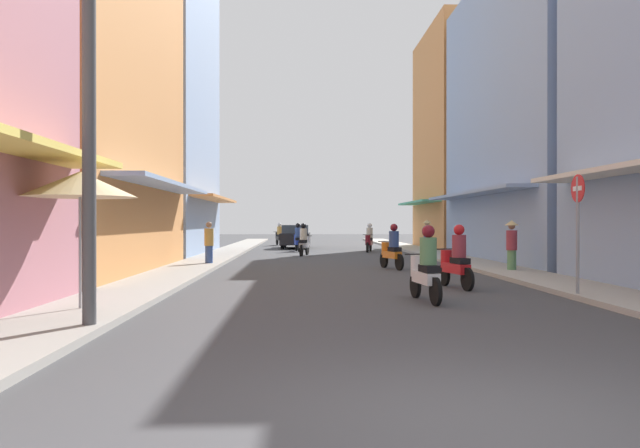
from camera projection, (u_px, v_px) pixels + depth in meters
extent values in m
plane|color=#424244|center=(333.00, 260.00, 25.47)|extent=(108.68, 108.68, 0.00)
cube|color=#9E9991|center=(210.00, 259.00, 25.29)|extent=(1.85, 57.40, 0.12)
cube|color=#ADA89E|center=(455.00, 259.00, 25.65)|extent=(1.85, 57.40, 0.12)
cube|color=#D88C4C|center=(54.00, 29.00, 18.74)|extent=(6.00, 10.58, 15.44)
cube|color=#8CA5CC|center=(167.00, 185.00, 18.88)|extent=(1.10, 9.53, 0.12)
cube|color=#8CA5CC|center=(145.00, 99.00, 29.78)|extent=(6.00, 10.37, 15.60)
cube|color=#D88C4C|center=(216.00, 199.00, 29.92)|extent=(1.10, 9.33, 0.12)
cube|color=#8CA5CC|center=(556.00, 116.00, 24.64)|extent=(6.00, 12.56, 12.07)
cube|color=#8CA5CC|center=(472.00, 194.00, 24.53)|extent=(1.10, 11.31, 0.12)
cube|color=#D88C4C|center=(476.00, 140.00, 35.78)|extent=(6.00, 8.66, 13.09)
cube|color=#4CB28C|center=(418.00, 203.00, 35.67)|extent=(1.10, 7.79, 0.12)
cylinder|color=black|center=(444.00, 275.00, 15.31)|extent=(0.19, 0.56, 0.56)
cylinder|color=black|center=(467.00, 279.00, 14.09)|extent=(0.19, 0.56, 0.56)
cube|color=red|center=(456.00, 268.00, 14.65)|extent=(0.48, 1.04, 0.24)
cube|color=black|center=(460.00, 261.00, 14.46)|extent=(0.39, 0.61, 0.14)
cylinder|color=red|center=(446.00, 259.00, 15.18)|extent=(0.28, 0.28, 0.45)
cylinder|color=black|center=(446.00, 249.00, 15.18)|extent=(0.54, 0.14, 0.03)
cylinder|color=#99333F|center=(459.00, 246.00, 14.50)|extent=(0.34, 0.34, 0.55)
sphere|color=red|center=(459.00, 230.00, 14.50)|extent=(0.26, 0.26, 0.26)
cylinder|color=black|center=(384.00, 260.00, 21.33)|extent=(0.24, 0.56, 0.56)
cylinder|color=black|center=(399.00, 262.00, 20.14)|extent=(0.24, 0.56, 0.56)
cube|color=orange|center=(392.00, 255.00, 20.68)|extent=(0.55, 1.04, 0.24)
cube|color=black|center=(395.00, 249.00, 20.49)|extent=(0.43, 0.62, 0.14)
cylinder|color=orange|center=(385.00, 248.00, 21.21)|extent=(0.28, 0.28, 0.45)
cylinder|color=black|center=(385.00, 241.00, 21.21)|extent=(0.54, 0.18, 0.03)
cylinder|color=#334C8C|center=(394.00, 239.00, 20.54)|extent=(0.34, 0.34, 0.55)
sphere|color=maroon|center=(394.00, 227.00, 20.54)|extent=(0.26, 0.26, 0.26)
cylinder|color=black|center=(277.00, 241.00, 42.15)|extent=(0.21, 0.56, 0.56)
cylinder|color=black|center=(281.00, 242.00, 40.94)|extent=(0.21, 0.56, 0.56)
cube|color=black|center=(279.00, 238.00, 41.50)|extent=(0.51, 1.04, 0.24)
cube|color=black|center=(280.00, 235.00, 41.30)|extent=(0.41, 0.61, 0.14)
cylinder|color=black|center=(277.00, 235.00, 42.02)|extent=(0.28, 0.28, 0.45)
cylinder|color=black|center=(277.00, 232.00, 42.02)|extent=(0.54, 0.16, 0.03)
cylinder|color=#BF8C3F|center=(280.00, 230.00, 41.35)|extent=(0.34, 0.34, 0.55)
sphere|color=#B2B2B7|center=(280.00, 225.00, 41.35)|extent=(0.26, 0.26, 0.26)
cylinder|color=black|center=(307.00, 249.00, 29.61)|extent=(0.21, 0.56, 0.56)
cylinder|color=black|center=(301.00, 250.00, 28.38)|extent=(0.21, 0.56, 0.56)
cube|color=#B2B2B7|center=(304.00, 245.00, 28.95)|extent=(0.51, 1.04, 0.24)
cube|color=black|center=(303.00, 241.00, 28.75)|extent=(0.41, 0.61, 0.14)
cylinder|color=#B2B2B7|center=(307.00, 241.00, 29.48)|extent=(0.28, 0.28, 0.45)
cylinder|color=black|center=(307.00, 236.00, 29.48)|extent=(0.54, 0.16, 0.03)
cylinder|color=beige|center=(303.00, 234.00, 28.80)|extent=(0.34, 0.34, 0.55)
sphere|color=black|center=(303.00, 226.00, 28.80)|extent=(0.26, 0.26, 0.26)
cylinder|color=black|center=(415.00, 285.00, 12.86)|extent=(0.15, 0.57, 0.56)
cylinder|color=black|center=(436.00, 292.00, 11.62)|extent=(0.15, 0.57, 0.56)
cube|color=silver|center=(426.00, 278.00, 12.19)|extent=(0.40, 1.03, 0.24)
cube|color=black|center=(429.00, 269.00, 11.99)|extent=(0.35, 0.59, 0.14)
cylinder|color=silver|center=(417.00, 266.00, 12.73)|extent=(0.28, 0.28, 0.45)
cylinder|color=black|center=(417.00, 254.00, 12.73)|extent=(0.55, 0.10, 0.03)
cylinder|color=#598C59|center=(428.00, 251.00, 12.04)|extent=(0.34, 0.34, 0.55)
sphere|color=maroon|center=(428.00, 231.00, 12.04)|extent=(0.26, 0.26, 0.26)
cylinder|color=black|center=(296.00, 246.00, 33.72)|extent=(0.15, 0.57, 0.56)
cylinder|color=black|center=(299.00, 247.00, 32.48)|extent=(0.15, 0.57, 0.56)
cube|color=#1E38B7|center=(298.00, 242.00, 33.05)|extent=(0.40, 1.03, 0.24)
cube|color=black|center=(298.00, 239.00, 32.85)|extent=(0.35, 0.59, 0.14)
cylinder|color=#1E38B7|center=(296.00, 239.00, 33.59)|extent=(0.28, 0.28, 0.45)
cylinder|color=black|center=(296.00, 234.00, 33.59)|extent=(0.55, 0.10, 0.03)
cylinder|color=#334C8C|center=(298.00, 233.00, 32.90)|extent=(0.34, 0.34, 0.55)
sphere|color=black|center=(298.00, 225.00, 32.90)|extent=(0.26, 0.26, 0.26)
cylinder|color=black|center=(368.00, 247.00, 31.97)|extent=(0.21, 0.56, 0.56)
cylinder|color=black|center=(370.00, 246.00, 33.19)|extent=(0.21, 0.56, 0.56)
cube|color=maroon|center=(369.00, 243.00, 32.63)|extent=(0.52, 1.04, 0.24)
cube|color=black|center=(370.00, 239.00, 32.82)|extent=(0.41, 0.61, 0.14)
cylinder|color=maroon|center=(368.00, 239.00, 32.09)|extent=(0.28, 0.28, 0.45)
cylinder|color=black|center=(368.00, 235.00, 32.09)|extent=(0.54, 0.16, 0.03)
cylinder|color=beige|center=(370.00, 233.00, 32.77)|extent=(0.34, 0.34, 0.55)
sphere|color=silver|center=(370.00, 225.00, 32.77)|extent=(0.26, 0.26, 0.26)
cube|color=black|center=(296.00, 239.00, 37.27)|extent=(1.91, 4.16, 0.70)
cube|color=#333D47|center=(296.00, 230.00, 37.12)|extent=(1.68, 2.16, 0.60)
cylinder|color=black|center=(285.00, 242.00, 38.52)|extent=(0.20, 0.65, 0.64)
cylinder|color=black|center=(308.00, 242.00, 38.52)|extent=(0.20, 0.65, 0.64)
cylinder|color=black|center=(282.00, 244.00, 36.02)|extent=(0.20, 0.65, 0.64)
cylinder|color=black|center=(307.00, 244.00, 36.02)|extent=(0.20, 0.65, 0.64)
cylinder|color=#334C8C|center=(427.00, 246.00, 30.47)|extent=(0.28, 0.28, 0.77)
cylinder|color=#334C8C|center=(427.00, 233.00, 30.47)|extent=(0.34, 0.34, 0.65)
sphere|color=tan|center=(427.00, 223.00, 30.46)|extent=(0.22, 0.22, 0.22)
cone|color=#D1B77A|center=(427.00, 221.00, 30.46)|extent=(0.44, 0.44, 0.16)
cylinder|color=#334C8C|center=(209.00, 256.00, 22.03)|extent=(0.28, 0.28, 0.76)
cylinder|color=#BF8C3F|center=(209.00, 237.00, 22.03)|extent=(0.34, 0.34, 0.64)
sphere|color=#9E7256|center=(209.00, 225.00, 22.03)|extent=(0.22, 0.22, 0.22)
cylinder|color=#598C59|center=(512.00, 262.00, 18.94)|extent=(0.28, 0.28, 0.74)
cylinder|color=#99333F|center=(512.00, 240.00, 18.94)|extent=(0.34, 0.34, 0.63)
sphere|color=#9E7256|center=(512.00, 226.00, 18.94)|extent=(0.22, 0.22, 0.22)
cone|color=#D1B77A|center=(512.00, 223.00, 18.94)|extent=(0.44, 0.44, 0.16)
cylinder|color=#99999E|center=(80.00, 248.00, 10.48)|extent=(0.05, 0.05, 2.35)
cone|color=beige|center=(80.00, 184.00, 10.48)|extent=(1.96, 1.96, 0.45)
cylinder|color=#4C4C4F|center=(89.00, 107.00, 8.83)|extent=(0.20, 0.20, 6.70)
cylinder|color=gray|center=(578.00, 238.00, 12.62)|extent=(0.07, 0.07, 2.60)
cylinder|color=red|center=(578.00, 188.00, 12.62)|extent=(0.02, 0.60, 0.60)
cube|color=white|center=(578.00, 188.00, 12.62)|extent=(0.03, 0.40, 0.10)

